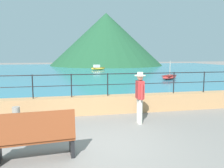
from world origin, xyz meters
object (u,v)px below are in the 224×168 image
at_px(person_walking, 140,95).
at_px(bollard, 16,116).
at_px(boat_3, 98,68).
at_px(bench_main, 36,136).
at_px(boat_2, 169,77).

distance_m(person_walking, bollard, 4.14).
bearing_deg(person_walking, boat_3, 85.08).
relative_size(bench_main, bollard, 2.75).
bearing_deg(boat_3, bollard, -104.02).
relative_size(bench_main, boat_2, 0.75).
bearing_deg(bollard, person_walking, -7.82).
bearing_deg(bench_main, boat_3, 79.16).
bearing_deg(boat_2, bollard, -133.76).
bearing_deg(person_walking, boat_2, 60.05).
height_order(bench_main, person_walking, person_walking).
bearing_deg(bench_main, person_walking, 34.45).
bearing_deg(bollard, bench_main, -70.67).
bearing_deg(person_walking, bollard, 172.18).
xyz_separation_m(person_walking, bollard, (-4.05, 0.56, -0.66)).
distance_m(bench_main, bollard, 2.86).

